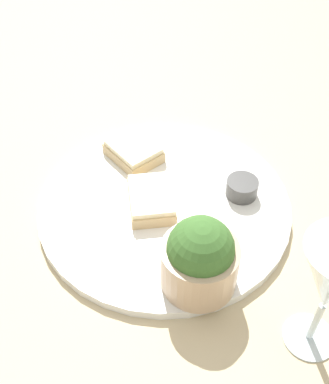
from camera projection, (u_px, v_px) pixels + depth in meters
ground_plane at (164, 208)px, 0.70m from camera, size 4.00×4.00×0.00m
dinner_plate at (164, 205)px, 0.69m from camera, size 0.36×0.36×0.01m
salad_bowl at (200, 258)px, 0.56m from camera, size 0.09×0.09×0.10m
sauce_ramekin at (242, 187)px, 0.69m from camera, size 0.05×0.05×0.03m
cheese_toast_near at (152, 201)px, 0.67m from camera, size 0.10×0.08×0.03m
cheese_toast_far at (134, 151)px, 0.74m from camera, size 0.10×0.09×0.03m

